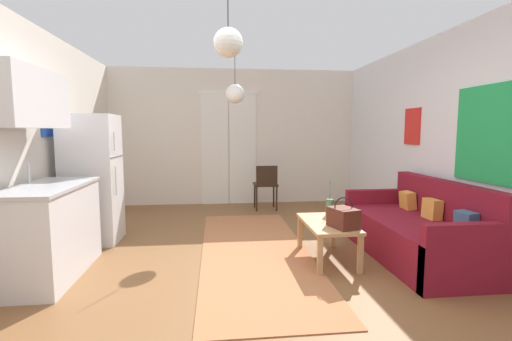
% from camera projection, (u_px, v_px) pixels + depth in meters
% --- Properties ---
extents(ground_plane, '(5.31, 8.10, 0.10)m').
position_uv_depth(ground_plane, '(256.00, 285.00, 3.50)').
color(ground_plane, brown).
extents(wall_back, '(4.91, 0.13, 2.61)m').
position_uv_depth(wall_back, '(234.00, 138.00, 7.11)').
color(wall_back, silver).
rests_on(wall_back, ground_plane).
extents(wall_right, '(0.12, 7.70, 2.61)m').
position_uv_depth(wall_right, '(494.00, 143.00, 3.62)').
color(wall_right, silver).
rests_on(wall_right, ground_plane).
extents(area_rug, '(1.24, 3.63, 0.01)m').
position_uv_depth(area_rug, '(255.00, 251.00, 4.32)').
color(area_rug, '#B26B42').
rests_on(area_rug, ground_plane).
extents(couch, '(0.90, 1.93, 0.87)m').
position_uv_depth(couch, '(420.00, 233.00, 4.08)').
color(couch, maroon).
rests_on(couch, ground_plane).
extents(coffee_table, '(0.50, 0.93, 0.43)m').
position_uv_depth(coffee_table, '(327.00, 227.00, 4.01)').
color(coffee_table, tan).
rests_on(coffee_table, ground_plane).
extents(bamboo_vase, '(0.09, 0.09, 0.41)m').
position_uv_depth(bamboo_vase, '(330.00, 207.00, 4.30)').
color(bamboo_vase, '#47704C').
rests_on(bamboo_vase, coffee_table).
extents(handbag, '(0.30, 0.36, 0.32)m').
position_uv_depth(handbag, '(343.00, 217.00, 3.76)').
color(handbag, '#512319').
rests_on(handbag, coffee_table).
extents(refrigerator, '(0.65, 0.61, 1.64)m').
position_uv_depth(refrigerator, '(92.00, 179.00, 4.64)').
color(refrigerator, white).
rests_on(refrigerator, ground_plane).
extents(kitchen_counter, '(0.59, 1.29, 2.01)m').
position_uv_depth(kitchen_counter, '(45.00, 200.00, 3.51)').
color(kitchen_counter, silver).
rests_on(kitchen_counter, ground_plane).
extents(accent_chair, '(0.42, 0.40, 0.82)m').
position_uv_depth(accent_chair, '(266.00, 184.00, 6.53)').
color(accent_chair, black).
rests_on(accent_chair, ground_plane).
extents(pendant_lamp_near, '(0.22, 0.22, 0.65)m').
position_uv_depth(pendant_lamp_near, '(228.00, 43.00, 2.65)').
color(pendant_lamp_near, black).
extents(pendant_lamp_far, '(0.28, 0.28, 0.78)m').
position_uv_depth(pendant_lamp_far, '(235.00, 94.00, 5.34)').
color(pendant_lamp_far, black).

